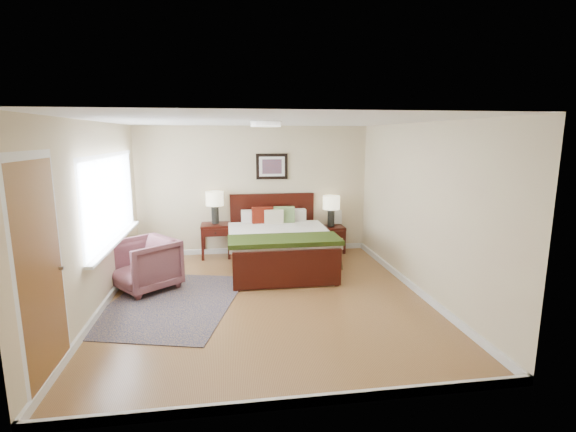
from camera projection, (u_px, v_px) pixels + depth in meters
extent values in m
plane|color=olive|center=(267.00, 298.00, 6.01)|extent=(5.00, 5.00, 0.00)
cube|color=beige|center=(254.00, 191.00, 8.20)|extent=(4.50, 0.04, 2.50)
cube|color=beige|center=(297.00, 269.00, 3.35)|extent=(4.50, 0.04, 2.50)
cube|color=beige|center=(95.00, 218.00, 5.45)|extent=(0.04, 5.00, 2.50)
cube|color=beige|center=(419.00, 209.00, 6.10)|extent=(0.04, 5.00, 2.50)
cube|color=white|center=(266.00, 121.00, 5.54)|extent=(4.50, 5.00, 0.02)
cube|color=silver|center=(110.00, 199.00, 6.10)|extent=(0.02, 2.72, 1.32)
cube|color=silver|center=(111.00, 199.00, 6.11)|extent=(0.01, 2.60, 1.20)
cube|color=silver|center=(117.00, 240.00, 6.23)|extent=(0.10, 2.72, 0.04)
cube|color=silver|center=(40.00, 272.00, 3.78)|extent=(0.01, 1.00, 2.18)
cube|color=brown|center=(42.00, 276.00, 3.79)|extent=(0.01, 0.90, 2.10)
cylinder|color=#999999|center=(61.00, 268.00, 4.17)|extent=(0.04, 0.04, 0.04)
cylinder|color=white|center=(266.00, 124.00, 5.55)|extent=(0.40, 0.40, 0.07)
cylinder|color=beige|center=(266.00, 121.00, 5.54)|extent=(0.44, 0.44, 0.01)
cube|color=#370E08|center=(272.00, 222.00, 8.34)|extent=(1.67, 0.06, 1.17)
cube|color=#370E08|center=(288.00, 269.00, 6.34)|extent=(1.67, 0.06, 0.58)
cube|color=#370E08|center=(234.00, 251.00, 7.25)|extent=(0.06, 2.09, 0.19)
cube|color=#370E08|center=(323.00, 248.00, 7.48)|extent=(0.06, 2.09, 0.19)
cube|color=silver|center=(279.00, 242.00, 7.34)|extent=(1.57, 2.07, 0.23)
cube|color=silver|center=(280.00, 235.00, 7.21)|extent=(1.75, 1.84, 0.10)
cube|color=#2F4213|center=(284.00, 240.00, 6.62)|extent=(1.79, 0.70, 0.07)
cube|color=silver|center=(255.00, 217.00, 8.02)|extent=(0.52, 0.18, 0.27)
cube|color=silver|center=(292.00, 216.00, 8.12)|extent=(0.52, 0.18, 0.27)
cube|color=#551409|center=(262.00, 216.00, 7.91)|extent=(0.41, 0.17, 0.33)
cube|color=#63824B|center=(284.00, 215.00, 7.97)|extent=(0.40, 0.16, 0.33)
cube|color=beige|center=(274.00, 217.00, 7.87)|extent=(0.36, 0.13, 0.29)
cube|color=black|center=(272.00, 166.00, 8.14)|extent=(0.62, 0.03, 0.50)
cube|color=silver|center=(272.00, 167.00, 8.12)|extent=(0.50, 0.01, 0.38)
cube|color=#A52D23|center=(272.00, 167.00, 8.11)|extent=(0.38, 0.01, 0.28)
cube|color=#370E08|center=(216.00, 225.00, 7.99)|extent=(0.55, 0.49, 0.05)
cube|color=#370E08|center=(203.00, 245.00, 7.80)|extent=(0.05, 0.05, 0.61)
cube|color=#370E08|center=(229.00, 244.00, 7.87)|extent=(0.05, 0.05, 0.61)
cube|color=#370E08|center=(204.00, 239.00, 8.22)|extent=(0.05, 0.05, 0.61)
cube|color=#370E08|center=(229.00, 238.00, 8.29)|extent=(0.05, 0.05, 0.61)
cube|color=#370E08|center=(215.00, 233.00, 7.78)|extent=(0.49, 0.03, 0.14)
cube|color=#370E08|center=(331.00, 228.00, 8.34)|extent=(0.53, 0.40, 0.05)
cube|color=#370E08|center=(321.00, 243.00, 8.19)|extent=(0.05, 0.05, 0.48)
cube|color=#370E08|center=(344.00, 242.00, 8.26)|extent=(0.05, 0.05, 0.48)
cube|color=#370E08|center=(317.00, 239.00, 8.52)|extent=(0.05, 0.05, 0.48)
cube|color=#370E08|center=(340.00, 238.00, 8.58)|extent=(0.05, 0.05, 0.48)
cube|color=#370E08|center=(333.00, 235.00, 8.18)|extent=(0.47, 0.03, 0.14)
cube|color=#370E08|center=(330.00, 245.00, 8.41)|extent=(0.47, 0.34, 0.03)
cube|color=black|center=(331.00, 244.00, 8.40)|extent=(0.19, 0.25, 0.03)
cube|color=black|center=(331.00, 242.00, 8.39)|extent=(0.19, 0.25, 0.03)
cube|color=black|center=(331.00, 240.00, 8.39)|extent=(0.19, 0.25, 0.03)
cylinder|color=black|center=(215.00, 215.00, 7.95)|extent=(0.14, 0.14, 0.32)
cylinder|color=black|center=(215.00, 206.00, 7.92)|extent=(0.02, 0.02, 0.06)
cylinder|color=beige|center=(215.00, 199.00, 7.89)|extent=(0.33, 0.33, 0.26)
cylinder|color=black|center=(331.00, 218.00, 8.30)|extent=(0.14, 0.14, 0.32)
cylinder|color=black|center=(331.00, 210.00, 8.27)|extent=(0.02, 0.02, 0.06)
cylinder|color=beige|center=(331.00, 203.00, 8.24)|extent=(0.33, 0.33, 0.26)
imported|color=brown|center=(145.00, 264.00, 6.31)|extent=(1.19, 1.19, 0.78)
cube|color=#0D1743|center=(171.00, 303.00, 5.84)|extent=(2.22, 2.71, 0.01)
cube|color=black|center=(320.00, 259.00, 7.93)|extent=(1.09, 1.39, 0.01)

